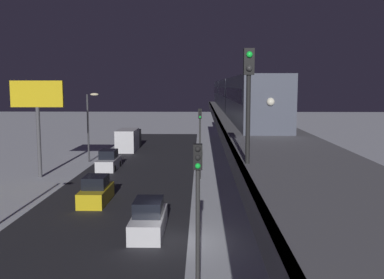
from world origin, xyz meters
The scene contains 13 objects.
ground_plane centered at (0.00, 0.00, 0.00)m, with size 240.00×240.00×0.00m, color silver.
avenue_asphalt centered at (4.64, 0.00, 0.00)m, with size 11.00×107.32×0.01m, color #28282D.
elevated_railway centered at (-5.25, 0.00, 4.93)m, with size 5.00×107.32×5.70m.
subway_train centered at (-5.34, -28.61, 7.48)m, with size 2.94×55.47×3.40m.
rail_signal centered at (-3.21, 7.70, 8.43)m, with size 0.36×0.41×4.00m.
sedan_white centered at (7.84, -20.81, 0.78)m, with size 1.91×4.42×1.97m.
sedan_white_2 centered at (1.44, -1.43, 0.80)m, with size 1.80×4.75×1.97m.
sedan_yellow centered at (6.04, -7.91, 0.80)m, with size 1.80×4.30×1.97m.
box_truck centered at (8.04, -34.44, 1.35)m, with size 2.40×7.40×2.80m.
traffic_light_near centered at (-1.46, 7.77, 4.20)m, with size 0.32×0.44×6.40m.
traffic_light_mid centered at (-1.46, -16.25, 4.20)m, with size 0.32×0.44×6.40m.
commercial_billboard centered at (13.37, -16.72, 6.83)m, with size 4.80×0.36×8.90m.
street_lamp_far centered at (10.71, -25.00, 4.81)m, with size 1.35×0.44×7.65m.
Camera 1 is at (-1.58, 23.00, 8.43)m, focal length 41.07 mm.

